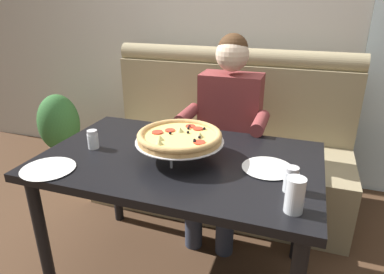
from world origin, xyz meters
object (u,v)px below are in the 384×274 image
diner_main (226,124)px  dining_table (180,173)px  booth_bench (222,150)px  shaker_parmesan (93,141)px  pizza (180,137)px  potted_plant (60,128)px  plate_near_right (48,168)px  drinking_glass (295,197)px  shaker_oregano (291,181)px  plate_near_left (268,167)px

diner_main → dining_table: bearing=-97.9°
dining_table → diner_main: bearing=82.1°
booth_bench → shaker_parmesan: bearing=-116.3°
diner_main → pizza: 0.66m
booth_bench → potted_plant: 1.50m
dining_table → plate_near_right: 0.62m
booth_bench → drinking_glass: 1.37m
pizza → plate_near_right: (-0.53, -0.31, -0.10)m
booth_bench → shaker_oregano: 1.24m
shaker_parmesan → dining_table: bearing=5.6°
diner_main → pizza: size_ratio=2.99×
dining_table → shaker_parmesan: shaker_parmesan is taller
booth_bench → diner_main: size_ratio=1.45×
diner_main → pizza: diner_main is taller
shaker_oregano → potted_plant: size_ratio=0.15×
dining_table → plate_near_left: 0.44m
diner_main → plate_near_right: (-0.61, -0.94, 0.05)m
shaker_parmesan → shaker_oregano: shaker_oregano is taller
pizza → potted_plant: size_ratio=0.61×
plate_near_left → drinking_glass: size_ratio=1.73×
shaker_parmesan → drinking_glass: (1.02, -0.25, 0.02)m
dining_table → potted_plant: dining_table is taller
shaker_parmesan → plate_near_left: (0.89, 0.06, -0.03)m
booth_bench → plate_near_left: 1.04m
plate_near_left → drinking_glass: 0.34m
booth_bench → shaker_oregano: bearing=-62.7°
dining_table → shaker_parmesan: bearing=-174.4°
potted_plant → shaker_oregano: bearing=-27.1°
drinking_glass → potted_plant: size_ratio=0.20×
booth_bench → pizza: size_ratio=4.33×
booth_bench → shaker_parmesan: booth_bench is taller
dining_table → plate_near_left: (0.43, 0.01, 0.10)m
diner_main → drinking_glass: bearing=-62.8°
plate_near_right → drinking_glass: size_ratio=1.78×
booth_bench → plate_near_right: bearing=-113.2°
plate_near_right → shaker_parmesan: bearing=78.3°
dining_table → shaker_oregano: shaker_oregano is taller
dining_table → drinking_glass: 0.65m
plate_near_right → potted_plant: size_ratio=0.35×
booth_bench → plate_near_right: 1.36m
pizza → plate_near_left: pizza is taller
drinking_glass → potted_plant: 2.41m
plate_near_left → potted_plant: plate_near_left is taller
plate_near_right → drinking_glass: 1.08m
plate_near_left → dining_table: bearing=-178.0°
dining_table → plate_near_right: size_ratio=5.54×
diner_main → shaker_parmesan: size_ratio=12.97×
booth_bench → shaker_parmesan: (-0.46, -0.94, 0.39)m
booth_bench → drinking_glass: (0.56, -1.18, 0.41)m
drinking_glass → diner_main: bearing=117.2°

